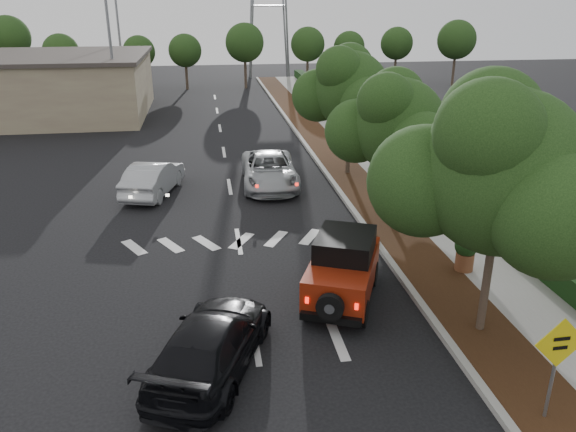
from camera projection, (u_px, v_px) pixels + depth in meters
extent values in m
plane|color=black|center=(255.00, 339.00, 13.75)|extent=(120.00, 120.00, 0.00)
cube|color=#9E9B93|center=(331.00, 180.00, 25.41)|extent=(0.20, 70.00, 0.15)
cube|color=black|center=(353.00, 180.00, 25.55)|extent=(1.80, 70.00, 0.12)
cube|color=gray|center=(393.00, 178.00, 25.81)|extent=(2.00, 70.00, 0.12)
cube|color=black|center=(422.00, 170.00, 25.88)|extent=(0.80, 70.00, 0.80)
cylinder|color=black|center=(325.00, 268.00, 16.57)|extent=(0.51, 0.76, 0.72)
cylinder|color=black|center=(372.00, 274.00, 16.24)|extent=(0.51, 0.76, 0.72)
cylinder|color=black|center=(308.00, 306.00, 14.53)|extent=(0.51, 0.76, 0.72)
cylinder|color=black|center=(362.00, 313.00, 14.20)|extent=(0.51, 0.76, 0.72)
cube|color=maroon|center=(343.00, 273.00, 15.20)|extent=(2.79, 3.69, 0.90)
cube|color=black|center=(345.00, 244.00, 15.18)|extent=(2.09, 2.27, 0.58)
cube|color=maroon|center=(350.00, 256.00, 16.37)|extent=(1.68, 1.42, 0.74)
cube|color=black|center=(331.00, 319.00, 13.79)|extent=(1.48, 0.75, 0.20)
cylinder|color=black|center=(330.00, 307.00, 13.53)|extent=(0.71, 0.45, 0.68)
cube|color=#FF190C|center=(307.00, 300.00, 13.83)|extent=(0.10, 0.07, 0.16)
cube|color=#FF190C|center=(356.00, 307.00, 13.55)|extent=(0.10, 0.07, 0.16)
imported|color=#A8ACB0|center=(269.00, 170.00, 24.73)|extent=(2.54, 5.16, 1.41)
imported|color=black|center=(211.00, 343.00, 12.45)|extent=(3.39, 4.93, 1.33)
imported|color=#A9ACB1|center=(153.00, 178.00, 23.68)|extent=(2.55, 4.49, 1.40)
imported|color=#B5B9BE|center=(103.00, 115.00, 36.08)|extent=(4.28, 1.96, 1.42)
cylinder|color=slate|center=(553.00, 373.00, 10.70)|extent=(0.07, 0.07, 2.06)
cube|color=yellow|center=(561.00, 343.00, 10.42)|extent=(1.06, 0.05, 1.06)
cube|color=black|center=(562.00, 339.00, 10.37)|extent=(0.33, 0.02, 0.07)
cube|color=black|center=(560.00, 348.00, 10.44)|extent=(0.29, 0.02, 0.07)
cylinder|color=brown|center=(464.00, 261.00, 16.92)|extent=(0.60, 0.60, 0.55)
sphere|color=black|center=(466.00, 246.00, 16.73)|extent=(0.69, 0.69, 0.69)
imported|color=black|center=(467.00, 243.00, 16.70)|extent=(0.63, 0.56, 0.65)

